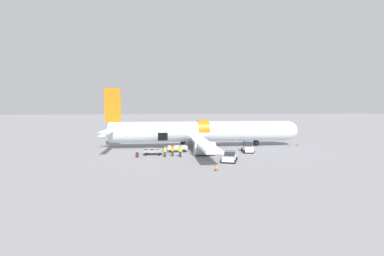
% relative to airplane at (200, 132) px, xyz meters
% --- Properties ---
extents(ground_plane, '(500.00, 500.00, 0.00)m').
position_rel_airplane_xyz_m(ground_plane, '(-1.02, -4.75, -2.85)').
color(ground_plane, gray).
extents(airplane, '(38.20, 34.28, 10.88)m').
position_rel_airplane_xyz_m(airplane, '(0.00, 0.00, 0.00)').
color(airplane, silver).
rests_on(airplane, ground_plane).
extents(baggage_tug_lead, '(2.20, 3.44, 1.77)m').
position_rel_airplane_xyz_m(baggage_tug_lead, '(6.94, -6.72, -2.09)').
color(baggage_tug_lead, white).
rests_on(baggage_tug_lead, ground_plane).
extents(baggage_tug_mid, '(2.83, 3.62, 1.37)m').
position_rel_airplane_xyz_m(baggage_tug_mid, '(1.90, -13.58, -2.23)').
color(baggage_tug_mid, silver).
rests_on(baggage_tug_mid, ground_plane).
extents(baggage_cart_loading, '(3.98, 2.35, 0.91)m').
position_rel_airplane_xyz_m(baggage_cart_loading, '(-8.67, -6.97, -2.39)').
color(baggage_cart_loading, '#999BA0').
rests_on(baggage_cart_loading, ground_plane).
extents(baggage_cart_queued, '(4.25, 1.84, 1.08)m').
position_rel_airplane_xyz_m(baggage_cart_queued, '(-4.60, -4.94, -2.32)').
color(baggage_cart_queued, '#B7BABF').
rests_on(baggage_cart_queued, ground_plane).
extents(ground_crew_loader_a, '(0.55, 0.55, 1.72)m').
position_rel_airplane_xyz_m(ground_crew_loader_a, '(-5.69, -8.79, -1.94)').
color(ground_crew_loader_a, '#2D2D33').
rests_on(ground_crew_loader_a, ground_plane).
extents(ground_crew_loader_b, '(0.61, 0.55, 1.80)m').
position_rel_airplane_xyz_m(ground_crew_loader_b, '(-4.59, -9.58, -1.90)').
color(ground_crew_loader_b, '#1E2338').
rests_on(ground_crew_loader_b, ground_plane).
extents(ground_crew_driver, '(0.52, 0.55, 1.67)m').
position_rel_airplane_xyz_m(ground_crew_driver, '(-6.86, -9.30, -1.97)').
color(ground_crew_driver, '#2D2D33').
rests_on(ground_crew_driver, ground_plane).
extents(suitcase_on_tarmac_upright, '(0.50, 0.36, 0.79)m').
position_rel_airplane_xyz_m(suitcase_on_tarmac_upright, '(-11.01, -9.04, -2.50)').
color(suitcase_on_tarmac_upright, '#4C1E1E').
rests_on(suitcase_on_tarmac_upright, ground_plane).
extents(safety_cone_nose, '(0.44, 0.44, 0.58)m').
position_rel_airplane_xyz_m(safety_cone_nose, '(19.18, -0.88, -2.58)').
color(safety_cone_nose, black).
rests_on(safety_cone_nose, ground_plane).
extents(safety_cone_engine_left, '(0.48, 0.48, 0.78)m').
position_rel_airplane_xyz_m(safety_cone_engine_left, '(-1.00, -18.37, -2.48)').
color(safety_cone_engine_left, black).
rests_on(safety_cone_engine_left, ground_plane).
extents(safety_cone_wingtip, '(0.58, 0.58, 0.57)m').
position_rel_airplane_xyz_m(safety_cone_wingtip, '(1.57, -8.55, -2.58)').
color(safety_cone_wingtip, black).
rests_on(safety_cone_wingtip, ground_plane).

